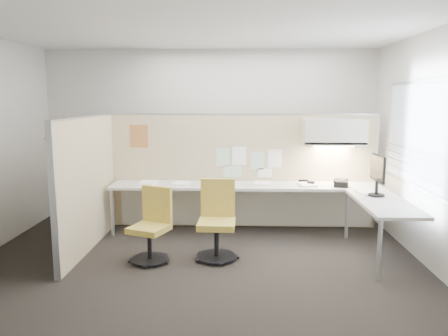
{
  "coord_description": "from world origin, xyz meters",
  "views": [
    {
      "loc": [
        0.51,
        -5.1,
        1.99
      ],
      "look_at": [
        0.29,
        0.8,
        1.05
      ],
      "focal_mm": 35.0,
      "sensor_mm": 36.0,
      "label": 1
    }
  ],
  "objects_px": {
    "desk": "(268,195)",
    "monitor": "(377,173)",
    "phone": "(341,183)",
    "chair_left": "(152,227)",
    "chair_right": "(217,222)"
  },
  "relations": [
    {
      "from": "desk",
      "to": "monitor",
      "type": "xyz_separation_m",
      "value": [
        1.37,
        -0.58,
        0.44
      ]
    },
    {
      "from": "desk",
      "to": "phone",
      "type": "relative_size",
      "value": 16.03
    },
    {
      "from": "chair_left",
      "to": "chair_right",
      "type": "distance_m",
      "value": 0.81
    },
    {
      "from": "chair_right",
      "to": "monitor",
      "type": "relative_size",
      "value": 1.81
    },
    {
      "from": "chair_left",
      "to": "phone",
      "type": "height_order",
      "value": "chair_left"
    },
    {
      "from": "monitor",
      "to": "chair_left",
      "type": "bearing_deg",
      "value": 98.93
    },
    {
      "from": "desk",
      "to": "chair_left",
      "type": "xyz_separation_m",
      "value": [
        -1.5,
        -1.06,
        -0.18
      ]
    },
    {
      "from": "phone",
      "to": "desk",
      "type": "bearing_deg",
      "value": -164.2
    },
    {
      "from": "monitor",
      "to": "desk",
      "type": "bearing_deg",
      "value": 66.56
    },
    {
      "from": "chair_right",
      "to": "phone",
      "type": "height_order",
      "value": "chair_right"
    },
    {
      "from": "chair_left",
      "to": "phone",
      "type": "bearing_deg",
      "value": 43.76
    },
    {
      "from": "desk",
      "to": "monitor",
      "type": "distance_m",
      "value": 1.55
    },
    {
      "from": "monitor",
      "to": "phone",
      "type": "distance_m",
      "value": 0.73
    },
    {
      "from": "chair_right",
      "to": "monitor",
      "type": "distance_m",
      "value": 2.18
    },
    {
      "from": "monitor",
      "to": "phone",
      "type": "xyz_separation_m",
      "value": [
        -0.33,
        0.6,
        -0.26
      ]
    }
  ]
}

